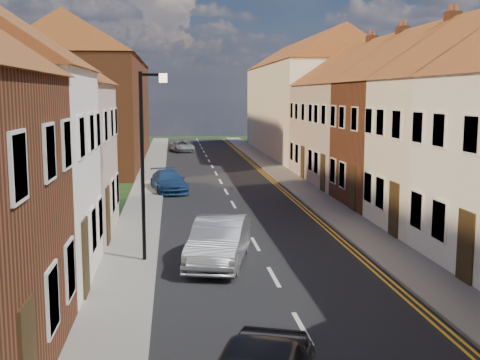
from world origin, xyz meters
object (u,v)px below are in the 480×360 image
object	(u,v)px
car_far	(169,181)
car_mid	(219,241)
lamppost	(145,154)
car_distant	(182,146)

from	to	relation	value
car_far	car_mid	bearing A→B (deg)	-93.44
car_far	lamppost	bearing A→B (deg)	-102.46
lamppost	car_distant	xyz separation A→B (m)	(1.71, 38.22, -3.01)
car_distant	lamppost	bearing A→B (deg)	-107.33
car_far	car_distant	distance (m)	23.85
lamppost	car_distant	size ratio (longest dim) A/B	1.57
car_mid	car_far	bearing A→B (deg)	109.81
lamppost	car_distant	distance (m)	38.38
car_far	car_distant	size ratio (longest dim) A/B	1.07
car_far	car_distant	world-z (taller)	car_far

